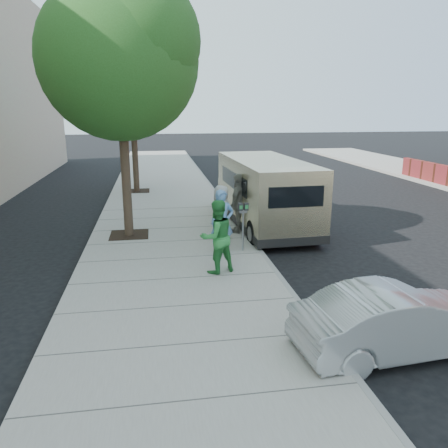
{
  "coord_description": "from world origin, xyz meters",
  "views": [
    {
      "loc": [
        -1.44,
        -11.2,
        4.07
      ],
      "look_at": [
        0.32,
        -0.28,
        1.1
      ],
      "focal_mm": 35.0,
      "sensor_mm": 36.0,
      "label": 1
    }
  ],
  "objects_px": {
    "tree_far": "(133,89)",
    "van": "(264,192)",
    "person_green_shirt": "(217,237)",
    "sedan": "(398,321)",
    "tree_near": "(120,54)",
    "person_officer": "(222,222)",
    "parking_meter": "(243,216)",
    "person_striped_polo": "(239,203)",
    "person_gray_shirt": "(221,212)"
  },
  "relations": [
    {
      "from": "sedan",
      "to": "person_officer",
      "type": "bearing_deg",
      "value": 17.28
    },
    {
      "from": "parking_meter",
      "to": "sedan",
      "type": "height_order",
      "value": "parking_meter"
    },
    {
      "from": "tree_near",
      "to": "person_striped_polo",
      "type": "height_order",
      "value": "tree_near"
    },
    {
      "from": "sedan",
      "to": "parking_meter",
      "type": "bearing_deg",
      "value": 10.81
    },
    {
      "from": "person_gray_shirt",
      "to": "person_officer",
      "type": "bearing_deg",
      "value": 37.29
    },
    {
      "from": "person_officer",
      "to": "person_gray_shirt",
      "type": "relative_size",
      "value": 1.08
    },
    {
      "from": "van",
      "to": "person_gray_shirt",
      "type": "height_order",
      "value": "van"
    },
    {
      "from": "parking_meter",
      "to": "person_green_shirt",
      "type": "bearing_deg",
      "value": -130.7
    },
    {
      "from": "tree_near",
      "to": "person_green_shirt",
      "type": "xyz_separation_m",
      "value": [
        2.24,
        -3.63,
        -4.5
      ]
    },
    {
      "from": "van",
      "to": "sedan",
      "type": "distance_m",
      "value": 8.32
    },
    {
      "from": "person_officer",
      "to": "person_gray_shirt",
      "type": "bearing_deg",
      "value": 75.37
    },
    {
      "from": "tree_near",
      "to": "person_gray_shirt",
      "type": "xyz_separation_m",
      "value": [
        2.78,
        -0.84,
        -4.57
      ]
    },
    {
      "from": "person_green_shirt",
      "to": "van",
      "type": "bearing_deg",
      "value": -139.61
    },
    {
      "from": "tree_far",
      "to": "person_officer",
      "type": "relative_size",
      "value": 3.64
    },
    {
      "from": "tree_far",
      "to": "van",
      "type": "height_order",
      "value": "tree_far"
    },
    {
      "from": "sedan",
      "to": "person_green_shirt",
      "type": "xyz_separation_m",
      "value": [
        -2.53,
        3.85,
        0.46
      ]
    },
    {
      "from": "parking_meter",
      "to": "tree_near",
      "type": "bearing_deg",
      "value": 138.1
    },
    {
      "from": "sedan",
      "to": "person_officer",
      "type": "xyz_separation_m",
      "value": [
        -2.18,
        5.2,
        0.45
      ]
    },
    {
      "from": "tree_near",
      "to": "person_officer",
      "type": "bearing_deg",
      "value": -41.49
    },
    {
      "from": "tree_far",
      "to": "person_striped_polo",
      "type": "distance_m",
      "value": 9.34
    },
    {
      "from": "van",
      "to": "parking_meter",
      "type": "bearing_deg",
      "value": -117.21
    },
    {
      "from": "tree_far",
      "to": "van",
      "type": "distance_m",
      "value": 8.95
    },
    {
      "from": "sedan",
      "to": "person_green_shirt",
      "type": "relative_size",
      "value": 1.99
    },
    {
      "from": "person_officer",
      "to": "person_striped_polo",
      "type": "relative_size",
      "value": 0.93
    },
    {
      "from": "person_striped_polo",
      "to": "parking_meter",
      "type": "bearing_deg",
      "value": 26.75
    },
    {
      "from": "tree_far",
      "to": "person_green_shirt",
      "type": "height_order",
      "value": "tree_far"
    },
    {
      "from": "person_gray_shirt",
      "to": "person_striped_polo",
      "type": "bearing_deg",
      "value": 178.02
    },
    {
      "from": "parking_meter",
      "to": "person_striped_polo",
      "type": "bearing_deg",
      "value": 74.05
    },
    {
      "from": "sedan",
      "to": "person_officer",
      "type": "height_order",
      "value": "person_officer"
    },
    {
      "from": "tree_near",
      "to": "van",
      "type": "height_order",
      "value": "tree_near"
    },
    {
      "from": "person_officer",
      "to": "person_gray_shirt",
      "type": "xyz_separation_m",
      "value": [
        0.2,
        1.45,
        -0.07
      ]
    },
    {
      "from": "person_striped_polo",
      "to": "person_officer",
      "type": "bearing_deg",
      "value": 11.57
    },
    {
      "from": "person_gray_shirt",
      "to": "sedan",
      "type": "bearing_deg",
      "value": 61.78
    },
    {
      "from": "parking_meter",
      "to": "tree_far",
      "type": "bearing_deg",
      "value": 99.88
    },
    {
      "from": "person_green_shirt",
      "to": "person_gray_shirt",
      "type": "xyz_separation_m",
      "value": [
        0.54,
        2.8,
        -0.07
      ]
    },
    {
      "from": "tree_near",
      "to": "tree_far",
      "type": "bearing_deg",
      "value": 90.0
    },
    {
      "from": "tree_far",
      "to": "person_gray_shirt",
      "type": "xyz_separation_m",
      "value": [
        2.78,
        -8.44,
        -3.91
      ]
    },
    {
      "from": "person_gray_shirt",
      "to": "parking_meter",
      "type": "bearing_deg",
      "value": 63.03
    },
    {
      "from": "tree_near",
      "to": "person_green_shirt",
      "type": "bearing_deg",
      "value": -58.35
    },
    {
      "from": "van",
      "to": "sedan",
      "type": "relative_size",
      "value": 1.81
    },
    {
      "from": "tree_near",
      "to": "person_officer",
      "type": "height_order",
      "value": "tree_near"
    },
    {
      "from": "person_striped_polo",
      "to": "sedan",
      "type": "bearing_deg",
      "value": 44.6
    },
    {
      "from": "parking_meter",
      "to": "sedan",
      "type": "distance_m",
      "value": 5.62
    },
    {
      "from": "parking_meter",
      "to": "person_gray_shirt",
      "type": "height_order",
      "value": "person_gray_shirt"
    },
    {
      "from": "tree_far",
      "to": "van",
      "type": "relative_size",
      "value": 1.0
    },
    {
      "from": "parking_meter",
      "to": "sedan",
      "type": "xyz_separation_m",
      "value": [
        1.57,
        -5.36,
        -0.56
      ]
    },
    {
      "from": "person_officer",
      "to": "person_striped_polo",
      "type": "bearing_deg",
      "value": 60.45
    },
    {
      "from": "parking_meter",
      "to": "sedan",
      "type": "relative_size",
      "value": 0.38
    },
    {
      "from": "person_green_shirt",
      "to": "person_striped_polo",
      "type": "bearing_deg",
      "value": -131.66
    },
    {
      "from": "tree_near",
      "to": "van",
      "type": "distance_m",
      "value": 6.31
    }
  ]
}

